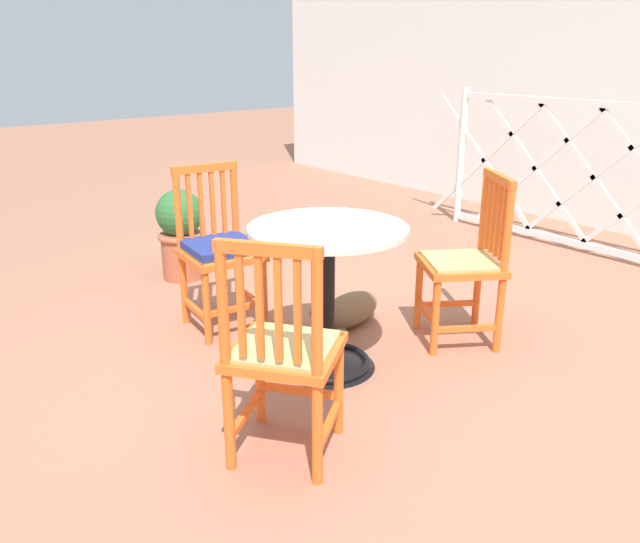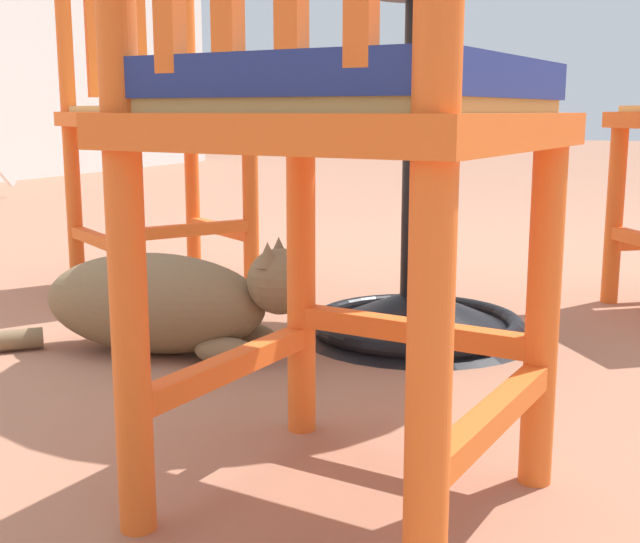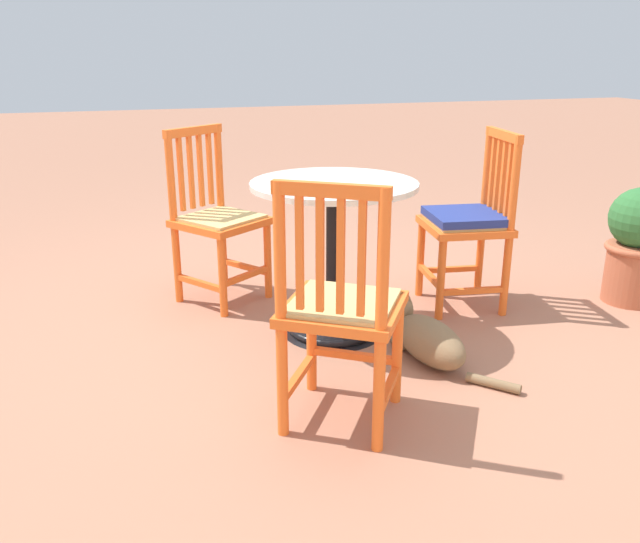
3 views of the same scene
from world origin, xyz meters
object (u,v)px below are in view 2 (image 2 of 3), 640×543
Objects in this scene: orange_chair_at_corner at (153,118)px; cafe_table at (419,197)px; tabby_cat at (172,304)px; orange_chair_tucked_in at (341,116)px.

cafe_table is at bearing -106.15° from orange_chair_at_corner.
tabby_cat is (-0.52, -0.38, -0.34)m from orange_chair_at_corner.
orange_chair_at_corner and orange_chair_tucked_in have the same top height.
cafe_table is 0.81m from orange_chair_at_corner.
tabby_cat is at bearing -144.00° from orange_chair_at_corner.
cafe_table is 0.83× the size of orange_chair_tucked_in.
tabby_cat is at bearing 127.71° from cafe_table.
cafe_table is 0.53m from tabby_cat.
orange_chair_tucked_in is at bearing -131.98° from tabby_cat.
orange_chair_tucked_in is (-0.99, -0.90, 0.01)m from orange_chair_at_corner.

